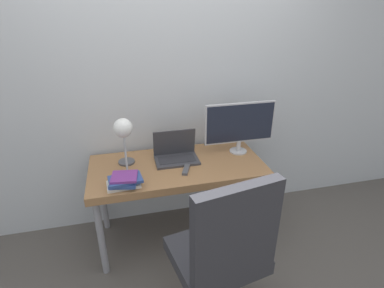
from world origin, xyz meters
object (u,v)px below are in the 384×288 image
Objects in this scene: desk_lamp at (123,132)px; book_stack at (124,181)px; office_chair at (224,249)px; laptop at (176,154)px; monitor at (240,124)px.

desk_lamp reaches higher than book_stack.
office_chair is (0.49, -0.83, -0.43)m from desk_lamp.
monitor is (0.55, 0.02, 0.20)m from laptop.
laptop is at bearing 95.49° from office_chair.
office_chair is (0.09, -0.94, -0.15)m from laptop.
book_stack is at bearing -161.74° from monitor.
laptop is 0.58m from monitor.
desk_lamp is 0.35m from book_stack.
book_stack is (-0.03, -0.20, -0.29)m from desk_lamp.
laptop is at bearing 14.89° from desk_lamp.
monitor is 1.05m from book_stack.
office_chair is at bearing -59.66° from desk_lamp.
desk_lamp is 0.39× the size of office_chair.
office_chair is 0.83m from book_stack.
desk_lamp is at bearing 120.34° from office_chair.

